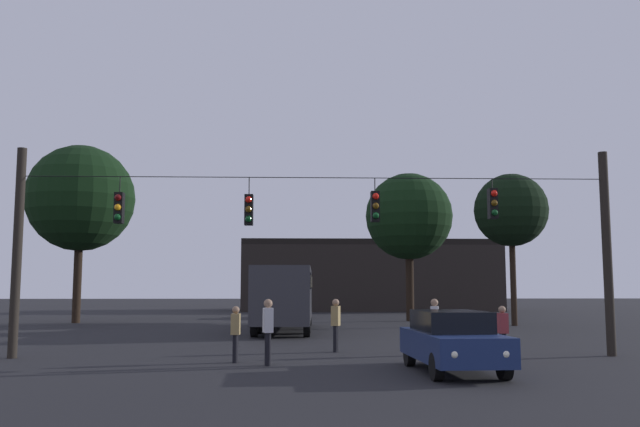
{
  "coord_description": "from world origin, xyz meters",
  "views": [
    {
      "loc": [
        -0.59,
        -6.59,
        2.14
      ],
      "look_at": [
        0.24,
        17.87,
        4.82
      ],
      "focal_mm": 37.28,
      "sensor_mm": 36.0,
      "label": 1
    }
  ],
  "objects": [
    {
      "name": "ground_plane",
      "position": [
        0.0,
        24.5,
        0.0
      ],
      "size": [
        168.0,
        168.0,
        0.0
      ],
      "primitive_type": "plane",
      "color": "black",
      "rests_on": "ground"
    },
    {
      "name": "overhead_signal_span",
      "position": [
        -0.06,
        13.83,
        3.61
      ],
      "size": [
        18.47,
        0.44,
        6.38
      ],
      "color": "black",
      "rests_on": "ground"
    },
    {
      "name": "city_bus",
      "position": [
        -1.17,
        26.03,
        1.87
      ],
      "size": [
        2.83,
        11.07,
        3.0
      ],
      "color": "#2D2D33",
      "rests_on": "ground"
    },
    {
      "name": "car_near_right",
      "position": [
        3.3,
        10.13,
        0.8
      ],
      "size": [
        2.01,
        4.41,
        1.52
      ],
      "color": "navy",
      "rests_on": "ground"
    },
    {
      "name": "car_far_left",
      "position": [
        -1.52,
        38.6,
        0.8
      ],
      "size": [
        2.21,
        4.46,
        1.52
      ],
      "color": "#2D2D33",
      "rests_on": "ground"
    },
    {
      "name": "pedestrian_crossing_left",
      "position": [
        3.72,
        14.3,
        0.99
      ],
      "size": [
        0.32,
        0.41,
        1.74
      ],
      "color": "black",
      "rests_on": "ground"
    },
    {
      "name": "pedestrian_crossing_center",
      "position": [
        -1.38,
        11.71,
        1.02
      ],
      "size": [
        0.31,
        0.4,
        1.79
      ],
      "color": "black",
      "rests_on": "ground"
    },
    {
      "name": "pedestrian_crossing_right",
      "position": [
        0.67,
        15.36,
        0.98
      ],
      "size": [
        0.33,
        0.41,
        1.72
      ],
      "color": "black",
      "rests_on": "ground"
    },
    {
      "name": "pedestrian_near_bus",
      "position": [
        -2.33,
        12.47,
        0.88
      ],
      "size": [
        0.25,
        0.36,
        1.57
      ],
      "color": "black",
      "rests_on": "ground"
    },
    {
      "name": "pedestrian_trailing",
      "position": [
        5.4,
        12.81,
        0.88
      ],
      "size": [
        0.26,
        0.37,
        1.56
      ],
      "color": "black",
      "rests_on": "ground"
    },
    {
      "name": "corner_building",
      "position": [
        5.8,
        53.19,
        3.05
      ],
      "size": [
        22.13,
        9.22,
        6.1
      ],
      "color": "black",
      "rests_on": "ground"
    },
    {
      "name": "tree_left_silhouette",
      "position": [
        6.37,
        34.48,
        6.45
      ],
      "size": [
        5.41,
        5.41,
        9.19
      ],
      "color": "black",
      "rests_on": "ground"
    },
    {
      "name": "tree_behind_building",
      "position": [
        11.23,
        29.54,
        6.3
      ],
      "size": [
        4.04,
        4.04,
        8.35
      ],
      "color": "black",
      "rests_on": "ground"
    },
    {
      "name": "tree_right_far",
      "position": [
        -13.53,
        33.06,
        7.34
      ],
      "size": [
        6.31,
        6.31,
        10.52
      ],
      "color": "black",
      "rests_on": "ground"
    }
  ]
}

